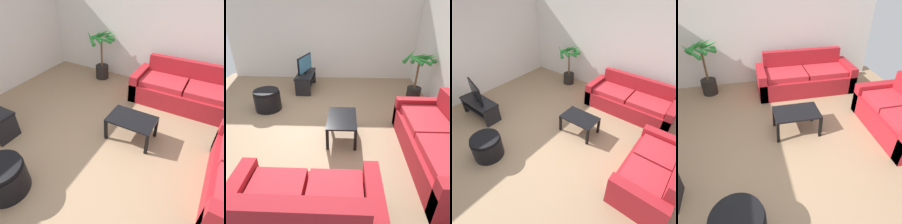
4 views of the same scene
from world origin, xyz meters
The scene contains 9 objects.
ground_plane centered at (0.00, 0.00, 0.00)m, with size 6.60×6.60×0.00m, color #937556.
wall_left centered at (-3.00, 0.00, 1.35)m, with size 0.06×6.00×2.70m, color silver.
couch_main centered at (1.05, 2.28, 0.30)m, with size 2.29×0.90×0.90m.
couch_loveseat centered at (2.28, 0.36, 0.30)m, with size 0.90×1.67×0.90m.
tv_stand centered at (-1.93, -0.38, 0.31)m, with size 1.10×0.45×0.48m.
tv centered at (-1.93, -0.38, 0.75)m, with size 0.81×0.24×0.50m.
coffee_table centered at (0.46, 0.73, 0.37)m, with size 0.81×0.53×0.43m.
potted_palm centered at (-1.24, 2.56, 0.61)m, with size 0.82×0.84×1.26m.
ottoman centered at (-0.61, -1.07, 0.24)m, with size 0.61×0.61×0.49m.
Camera 2 is at (3.65, 0.78, 2.31)m, focal length 32.30 mm.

